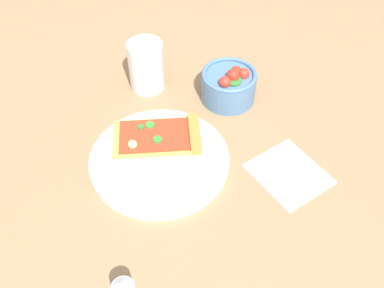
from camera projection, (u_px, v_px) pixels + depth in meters
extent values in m
plane|color=#93704C|center=(154.00, 160.00, 0.83)|extent=(2.40, 2.40, 0.00)
cylinder|color=white|center=(158.00, 162.00, 0.81)|extent=(0.25, 0.25, 0.01)
cube|color=gold|center=(157.00, 137.00, 0.84)|extent=(0.18, 0.17, 0.01)
cube|color=#B77A33|center=(195.00, 134.00, 0.84)|extent=(0.07, 0.08, 0.02)
cube|color=red|center=(157.00, 135.00, 0.84)|extent=(0.16, 0.15, 0.00)
sphere|color=#F2D87F|center=(132.00, 144.00, 0.81)|extent=(0.02, 0.02, 0.02)
cylinder|color=#2D722D|center=(141.00, 127.00, 0.85)|extent=(0.01, 0.01, 0.00)
cylinder|color=#388433|center=(157.00, 139.00, 0.82)|extent=(0.02, 0.02, 0.00)
cylinder|color=#388433|center=(150.00, 125.00, 0.85)|extent=(0.02, 0.02, 0.00)
cylinder|color=#4C7299|center=(228.00, 87.00, 0.92)|extent=(0.11, 0.11, 0.06)
torus|color=#4C7299|center=(229.00, 75.00, 0.90)|extent=(0.11, 0.11, 0.01)
sphere|color=red|center=(225.00, 82.00, 0.87)|extent=(0.02, 0.02, 0.02)
sphere|color=red|center=(233.00, 75.00, 0.88)|extent=(0.03, 0.03, 0.03)
sphere|color=red|center=(244.00, 74.00, 0.89)|extent=(0.02, 0.02, 0.02)
sphere|color=red|center=(236.00, 72.00, 0.90)|extent=(0.02, 0.02, 0.02)
cylinder|color=#2D722D|center=(233.00, 80.00, 0.88)|extent=(0.03, 0.03, 0.01)
cylinder|color=silver|center=(146.00, 66.00, 0.93)|extent=(0.07, 0.07, 0.10)
cylinder|color=black|center=(147.00, 69.00, 0.93)|extent=(0.06, 0.06, 0.08)
cube|color=white|center=(289.00, 173.00, 0.80)|extent=(0.15, 0.15, 0.00)
cone|color=silver|center=(122.00, 285.00, 0.59)|extent=(0.03, 0.03, 0.01)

